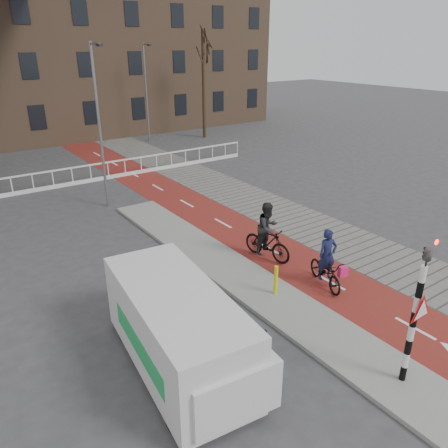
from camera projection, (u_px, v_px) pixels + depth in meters
ground at (349, 330)px, 11.69m from camera, size 120.00×120.00×0.00m
bike_lane at (198, 210)px, 20.02m from camera, size 2.50×60.00×0.01m
sidewalk at (246, 198)px, 21.51m from camera, size 3.00×60.00×0.01m
curb_island at (238, 275)px, 14.31m from camera, size 1.80×16.00×0.12m
traffic_signal at (417, 309)px, 9.08m from camera, size 0.80×0.80×3.68m
bollard at (276, 280)px, 12.98m from camera, size 0.12×0.12×0.92m
cyclist_near at (326, 267)px, 13.58m from camera, size 1.16×1.91×1.89m
cyclist_far at (267, 236)px, 15.21m from camera, size 1.02×2.04×2.09m
van at (177, 328)px, 9.98m from camera, size 2.40×4.93×2.04m
railing at (12, 190)px, 21.72m from camera, size 28.00×0.10×0.99m
tree_right at (204, 86)px, 33.59m from camera, size 0.28×0.28×7.97m
streetlight_near at (100, 130)px, 19.06m from camera, size 0.12×0.12×7.15m
streetlight_right at (146, 94)px, 32.52m from camera, size 0.12×0.12×7.04m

